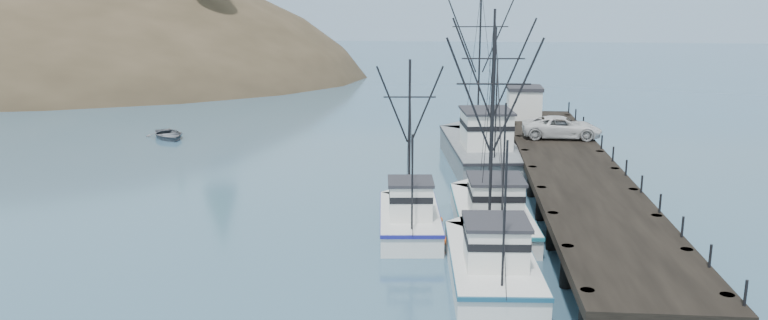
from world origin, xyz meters
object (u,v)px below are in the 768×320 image
(trawler_far, at_px, (491,212))
(work_vessel, at_px, (480,149))
(pier, at_px, (573,172))
(pickup_truck, at_px, (562,127))
(trawler_near, at_px, (491,260))
(motorboat, at_px, (168,138))
(pier_shed, at_px, (524,102))
(trawler_mid, at_px, (409,217))

(trawler_far, relative_size, work_vessel, 0.77)
(trawler_far, bearing_deg, pier, 49.05)
(pier, xyz_separation_m, pickup_truck, (0.56, 9.48, 1.14))
(pier, relative_size, trawler_near, 3.70)
(pickup_truck, xyz_separation_m, motorboat, (-33.57, 6.77, -2.83))
(trawler_far, relative_size, pickup_truck, 2.09)
(pier_shed, bearing_deg, work_vessel, -113.66)
(motorboat, bearing_deg, trawler_near, -82.27)
(pickup_truck, bearing_deg, pier_shed, 14.69)
(pier, height_order, pier_shed, pier_shed)
(work_vessel, xyz_separation_m, pickup_truck, (6.14, 0.79, 1.60))
(pier, distance_m, pickup_truck, 9.56)
(pier, bearing_deg, work_vessel, 122.73)
(work_vessel, bearing_deg, motorboat, 164.59)
(trawler_near, distance_m, pickup_truck, 24.41)
(pier, distance_m, motorboat, 36.83)
(pickup_truck, bearing_deg, trawler_mid, 149.19)
(trawler_mid, xyz_separation_m, motorboat, (-22.89, 23.93, -0.82))
(pier, relative_size, trawler_far, 3.53)
(trawler_near, relative_size, work_vessel, 0.73)
(pier, relative_size, trawler_mid, 4.47)
(pier, xyz_separation_m, work_vessel, (-5.58, 8.69, -0.46))
(trawler_near, xyz_separation_m, trawler_mid, (-4.17, 6.28, -0.00))
(motorboat, bearing_deg, pier, -60.33)
(pier, height_order, pickup_truck, pickup_truck)
(trawler_near, height_order, pickup_truck, trawler_near)
(trawler_near, height_order, trawler_mid, trawler_near)
(pickup_truck, bearing_deg, trawler_near, 165.56)
(trawler_near, xyz_separation_m, pickup_truck, (6.51, 23.44, 2.01))
(trawler_near, distance_m, trawler_mid, 7.54)
(pier, height_order, trawler_near, trawler_near)
(trawler_mid, bearing_deg, work_vessel, 74.50)
(trawler_near, bearing_deg, trawler_mid, 123.57)
(trawler_far, relative_size, motorboat, 2.64)
(trawler_mid, distance_m, pickup_truck, 20.31)
(work_vessel, height_order, motorboat, work_vessel)
(motorboat, bearing_deg, trawler_far, -73.63)
(pier, height_order, work_vessel, work_vessel)
(work_vessel, bearing_deg, pier_shed, 66.34)
(work_vessel, height_order, pier_shed, work_vessel)
(pier, distance_m, pier_shed, 18.14)
(trawler_far, height_order, pier_shed, trawler_far)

